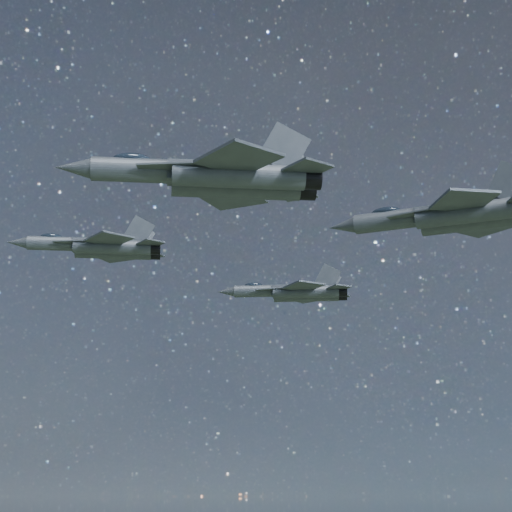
# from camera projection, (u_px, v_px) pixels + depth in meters

# --- Properties ---
(jet_lead) EXTENTS (14.99, 10.03, 3.79)m
(jet_lead) POSITION_uv_depth(u_px,v_px,m) (100.00, 247.00, 80.55)
(jet_lead) COLOR #383F46
(jet_left) EXTENTS (15.47, 10.77, 3.89)m
(jet_left) POSITION_uv_depth(u_px,v_px,m) (295.00, 292.00, 96.21)
(jet_left) COLOR #383F46
(jet_right) EXTENTS (17.41, 11.65, 4.41)m
(jet_right) POSITION_uv_depth(u_px,v_px,m) (216.00, 177.00, 54.21)
(jet_right) COLOR #383F46
(jet_slot) EXTENTS (19.22, 13.27, 4.83)m
(jet_slot) POSITION_uv_depth(u_px,v_px,m) (456.00, 215.00, 70.72)
(jet_slot) COLOR #383F46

